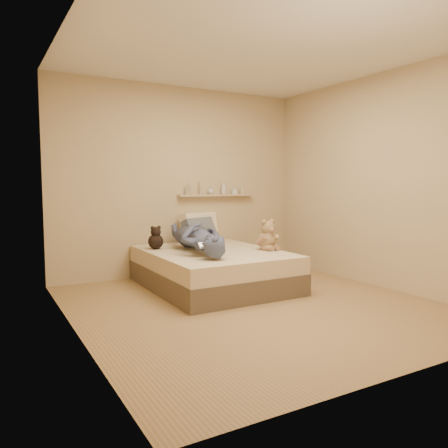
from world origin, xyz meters
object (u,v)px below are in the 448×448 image
game_console (207,245)px  pillow_grey (200,231)px  wall_shelf (217,195)px  person (198,237)px  dark_plush (156,239)px  teddy_bear (267,237)px  pillow_cream (199,228)px  bed (213,269)px

game_console → pillow_grey: size_ratio=0.37×
game_console → pillow_grey: (0.52, 1.22, 0.01)m
wall_shelf → person: bearing=-130.2°
dark_plush → teddy_bear: bearing=-31.2°
game_console → person: bearing=73.4°
dark_plush → wall_shelf: size_ratio=0.25×
teddy_bear → pillow_cream: 1.17m
teddy_bear → wall_shelf: 1.28m
person → bed: bearing=179.0°
teddy_bear → wall_shelf: bearing=93.8°
bed → pillow_grey: (0.17, 0.69, 0.40)m
dark_plush → bed: bearing=-39.1°
game_console → teddy_bear: teddy_bear is taller
bed → pillow_cream: 0.96m
pillow_grey → person: 0.74m
dark_plush → pillow_cream: (0.79, 0.37, 0.07)m
teddy_bear → pillow_cream: pillow_cream is taller
teddy_bear → person: size_ratio=0.26×
dark_plush → pillow_cream: bearing=25.2°
dark_plush → wall_shelf: (1.11, 0.45, 0.52)m
pillow_grey → wall_shelf: bearing=29.7°
teddy_bear → pillow_cream: (-0.40, 1.09, 0.04)m
bed → wall_shelf: size_ratio=1.58×
pillow_grey → wall_shelf: wall_shelf is taller
bed → pillow_grey: pillow_grey is taller
dark_plush → game_console: bearing=-78.2°
teddy_bear → dark_plush: teddy_bear is taller
bed → teddy_bear: 0.78m
person → wall_shelf: 1.23m
game_console → teddy_bear: (0.98, 0.27, -0.00)m
pillow_cream → wall_shelf: (0.33, 0.08, 0.45)m
bed → teddy_bear: (0.63, -0.26, 0.38)m
game_console → wall_shelf: wall_shelf is taller
bed → pillow_grey: size_ratio=3.80×
bed → pillow_cream: pillow_cream is taller
bed → wall_shelf: bearing=58.8°
dark_plush → person: person is taller
bed → wall_shelf: wall_shelf is taller
bed → person: 0.45m
game_console → dark_plush: bearing=101.8°
teddy_bear → pillow_grey: (-0.46, 0.95, 0.01)m
dark_plush → pillow_grey: (0.73, 0.23, 0.04)m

